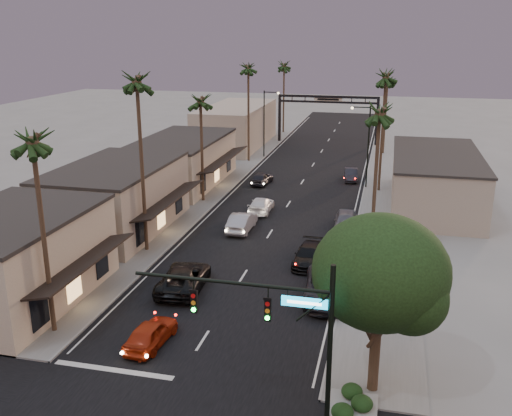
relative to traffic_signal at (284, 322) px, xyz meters
The scene contains 32 objects.
ground 36.80m from the traffic_signal, 98.98° to the left, with size 200.00×200.00×0.00m, color slate.
road 41.70m from the traffic_signal, 97.90° to the left, with size 14.00×120.00×0.02m, color black.
sidewalk_left 50.60m from the traffic_signal, 107.56° to the left, with size 5.00×92.00×0.12m, color slate.
sidewalk_right 48.41m from the traffic_signal, 85.46° to the left, with size 5.00×92.00×0.12m, color slate.
storefront_near 20.46m from the traffic_signal, 156.82° to the left, with size 8.00×12.00×5.50m, color tan.
storefront_mid 28.96m from the traffic_signal, 130.35° to the left, with size 8.00×14.00×5.50m, color gray.
storefront_far 42.43m from the traffic_signal, 116.19° to the left, with size 8.00×16.00×5.00m, color tan.
storefront_dist 63.83m from the traffic_signal, 107.03° to the left, with size 8.00×20.00×6.00m, color gray.
building_right 37.04m from the traffic_signal, 77.00° to the left, with size 8.00×18.00×5.00m, color gray.
traffic_signal is the anchor object (origin of this frame).
corner_tree 5.20m from the traffic_signal, 42.31° to the left, with size 6.20×6.20×8.80m.
planter 6.05m from the traffic_signal, 27.25° to the left, with size 2.20×2.60×0.24m, color gray.
arch 66.24m from the traffic_signal, 94.93° to the left, with size 15.20×0.40×7.27m.
streetlight_right 41.02m from the traffic_signal, 88.28° to the left, with size 2.13×0.30×9.00m.
streetlight_left 55.45m from the traffic_signal, 103.14° to the left, with size 2.13×0.30×9.00m.
palm_la 16.42m from the traffic_signal, 160.71° to the left, with size 3.20×3.20×13.20m.
palm_lb 24.44m from the traffic_signal, 128.44° to the left, with size 3.20×3.20×15.20m.
palm_lc 35.46m from the traffic_signal, 114.06° to the left, with size 3.20×3.20×12.20m.
palm_ld 53.47m from the traffic_signal, 105.65° to the left, with size 3.20×3.20×14.20m.
palm_ra 21.19m from the traffic_signal, 81.72° to the left, with size 3.20×3.20×13.20m.
palm_rb 40.77m from the traffic_signal, 85.84° to the left, with size 3.20×3.20×14.20m.
palm_rc 60.31m from the traffic_signal, 87.22° to the left, with size 3.20×3.20×12.20m.
palm_far 75.58m from the traffic_signal, 100.70° to the left, with size 3.20×3.20×13.20m.
oncoming_red 10.62m from the traffic_signal, 149.14° to the left, with size 1.67×4.14×1.41m, color #9D240B.
oncoming_pickup 15.66m from the traffic_signal, 126.67° to the left, with size 2.73×5.92×1.65m, color black.
oncoming_silver 26.05m from the traffic_signal, 108.64° to the left, with size 1.67×4.79×1.58m, color #9C9BA1.
oncoming_white 31.15m from the traffic_signal, 104.62° to the left, with size 1.95×4.79×1.39m, color white.
oncoming_dgrey 41.35m from the traffic_signal, 104.05° to the left, with size 1.67×4.15×1.41m, color black.
curbside_near 13.44m from the traffic_signal, 87.70° to the left, with size 2.90×6.29×1.75m, color black.
curbside_black 18.84m from the traffic_signal, 94.80° to the left, with size 1.94×4.77×1.39m, color black.
curbside_grey 26.81m from the traffic_signal, 88.89° to the left, with size 1.96×4.87×1.66m, color #56565B.
curbside_far 44.17m from the traffic_signal, 90.47° to the left, with size 1.44×4.13×1.36m, color black.
Camera 1 is at (9.40, -16.69, 16.52)m, focal length 40.00 mm.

